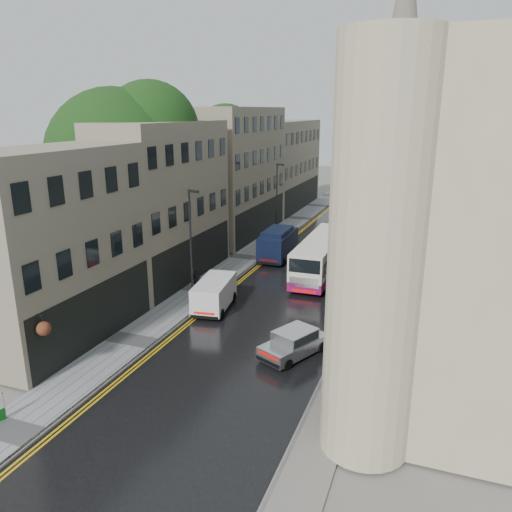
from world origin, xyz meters
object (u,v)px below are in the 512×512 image
Objects in this scene: tree_near at (119,183)px; white_lorry at (352,225)px; cream_bus at (297,266)px; white_van at (194,302)px; navy_van at (260,247)px; tree_far at (205,172)px; silver_hatchback at (265,346)px; lamp_post_near at (191,249)px; pedestrian at (197,280)px; lamp_post_far at (277,202)px.

tree_near is 1.59× the size of white_lorry.
tree_near is 13.80m from cream_bus.
white_van is 0.81× the size of navy_van.
white_van is at bearing -66.27° from tree_far.
white_van is (-4.16, -7.62, -0.45)m from cream_bus.
tree_far is 3.36× the size of silver_hatchback.
white_lorry reaches higher than navy_van.
navy_van is (0.00, 11.48, 0.37)m from white_van.
lamp_post_near is (-0.90, -9.90, 2.38)m from navy_van.
tree_near is at bearing 173.49° from silver_hatchback.
silver_hatchback is (13.59, -21.46, -5.52)m from tree_far.
white_van is 4.24m from pedestrian.
lamp_post_near is (7.30, -3.38, -3.23)m from tree_near.
tree_near is 8.67m from lamp_post_near.
tree_far is 16.61m from cream_bus.
lamp_post_far is at bearing 164.55° from white_lorry.
navy_van is 0.72× the size of lamp_post_near.
cream_bus is 10.31m from white_lorry.
tree_near is at bearing -98.99° from lamp_post_far.
tree_near is 19.75m from white_lorry.
lamp_post_near is (-6.59, 5.08, 3.00)m from silver_hatchback.
white_lorry is (14.07, -0.27, -3.92)m from tree_far.
tree_far is 2.98× the size of white_van.
lamp_post_far is (7.15, 13.88, -3.30)m from tree_near.
tree_far is 1.43× the size of white_lorry.
tree_near is 1.11× the size of tree_far.
tree_far is at bearing 129.03° from lamp_post_near.
lamp_post_near reaches higher than cream_bus.
pedestrian is (-7.94, -13.84, -1.42)m from white_lorry.
navy_van is (-4.16, 3.86, -0.08)m from cream_bus.
navy_van is 10.22m from lamp_post_near.
white_lorry is 18.79m from white_van.
lamp_post_near reaches higher than white_lorry.
white_van is 0.58× the size of lamp_post_near.
white_lorry is 2.36× the size of silver_hatchback.
tree_far is 7.38m from lamp_post_far.
lamp_post_far is (-1.05, 18.85, 2.68)m from white_van.
pedestrian is at bearing 126.74° from lamp_post_near.
cream_bus is 11.24m from silver_hatchback.
lamp_post_near is at bearing -71.25° from lamp_post_far.
cream_bus is at bearing -40.61° from tree_far.
cream_bus is at bearing 65.87° from lamp_post_near.
cream_bus is 8.70m from white_van.
cream_bus reaches higher than navy_van.
tree_near is at bearing -142.77° from navy_van.
white_lorry is at bearing 77.96° from cream_bus.
silver_hatchback is (1.52, -11.11, -0.70)m from cream_bus.
pedestrian is at bearing 160.25° from silver_hatchback.
lamp_post_near is at bearing -96.45° from navy_van.
silver_hatchback is at bearing -54.97° from lamp_post_far.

